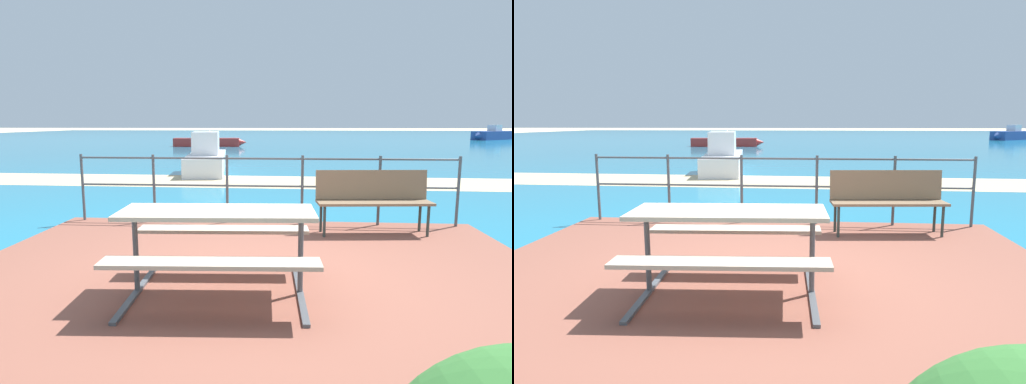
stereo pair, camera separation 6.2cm
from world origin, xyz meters
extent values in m
plane|color=beige|center=(0.00, 0.00, 0.00)|extent=(240.00, 240.00, 0.00)
cube|color=brown|center=(0.00, 0.00, 0.03)|extent=(6.40, 5.20, 0.06)
cube|color=teal|center=(0.00, 40.00, 0.01)|extent=(90.00, 90.00, 0.01)
cube|color=tan|center=(0.00, 7.65, 0.01)|extent=(54.04, 3.46, 0.01)
cube|color=tan|center=(-0.26, -0.48, 0.83)|extent=(1.80, 0.75, 0.04)
cube|color=tan|center=(-0.23, -1.03, 0.54)|extent=(1.77, 0.35, 0.04)
cube|color=tan|center=(-0.29, 0.08, 0.54)|extent=(1.77, 0.35, 0.04)
cylinder|color=#4C5156|center=(-1.02, -0.52, 0.45)|extent=(0.05, 0.05, 0.77)
cube|color=#4C5156|center=(-1.02, -0.52, 0.07)|extent=(0.13, 1.37, 0.03)
cylinder|color=#4C5156|center=(0.50, -0.44, 0.45)|extent=(0.05, 0.05, 0.77)
cube|color=#4C5156|center=(0.50, -0.44, 0.07)|extent=(0.13, 1.37, 0.03)
cube|color=#7A6047|center=(1.59, 1.86, 0.52)|extent=(1.64, 0.55, 0.04)
cube|color=#7A6047|center=(1.57, 2.04, 0.75)|extent=(1.61, 0.21, 0.43)
cylinder|color=#2D3833|center=(0.88, 1.64, 0.29)|extent=(0.04, 0.04, 0.46)
cylinder|color=#2D3833|center=(0.85, 1.94, 0.29)|extent=(0.04, 0.04, 0.46)
cylinder|color=#2D3833|center=(2.32, 1.78, 0.29)|extent=(0.04, 0.04, 0.46)
cylinder|color=#2D3833|center=(2.30, 2.08, 0.29)|extent=(0.04, 0.04, 0.46)
cylinder|color=#4C5156|center=(-2.95, 2.44, 0.60)|extent=(0.04, 0.04, 1.08)
cylinder|color=#4C5156|center=(-1.77, 2.44, 0.60)|extent=(0.04, 0.04, 1.08)
cylinder|color=#4C5156|center=(-0.59, 2.44, 0.60)|extent=(0.04, 0.04, 1.08)
cylinder|color=#4C5156|center=(0.59, 2.44, 0.60)|extent=(0.04, 0.04, 1.08)
cylinder|color=#4C5156|center=(1.77, 2.44, 0.60)|extent=(0.04, 0.04, 1.08)
cylinder|color=#4C5156|center=(2.95, 2.44, 0.60)|extent=(0.04, 0.04, 1.08)
cylinder|color=#4C5156|center=(0.00, 2.44, 1.08)|extent=(5.90, 0.03, 0.03)
cylinder|color=#4C5156|center=(0.00, 2.44, 0.65)|extent=(5.90, 0.03, 0.03)
cube|color=silver|center=(-2.38, 10.14, 0.30)|extent=(1.72, 4.61, 0.59)
cube|color=silver|center=(-2.34, 9.80, 0.97)|extent=(0.99, 1.53, 0.74)
cone|color=silver|center=(-2.69, 12.62, 0.30)|extent=(0.59, 0.56, 0.53)
cube|color=red|center=(-5.26, 25.25, 0.29)|extent=(4.51, 1.30, 0.57)
cube|color=silver|center=(-5.59, 25.22, 0.84)|extent=(1.17, 0.66, 0.53)
cone|color=red|center=(-2.79, 25.43, 0.29)|extent=(0.54, 0.55, 0.51)
cube|color=#2D478C|center=(19.55, 38.82, 0.41)|extent=(4.72, 4.20, 0.80)
cube|color=silver|center=(19.84, 39.05, 1.11)|extent=(1.41, 1.37, 0.58)
cone|color=#2D478C|center=(17.46, 37.14, 0.41)|extent=(0.84, 0.88, 0.72)
camera|label=1|loc=(0.38, -4.31, 1.64)|focal=30.55mm
camera|label=2|loc=(0.44, -4.30, 1.64)|focal=30.55mm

